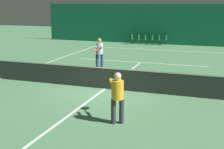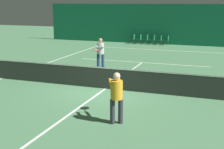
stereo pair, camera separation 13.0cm
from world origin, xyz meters
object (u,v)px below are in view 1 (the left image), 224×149
tennis_net (105,77)px  courtside_chair_5 (165,40)px  player_near (117,94)px  courtside_chair_1 (137,38)px  courtside_chair_3 (151,39)px  courtside_chair_0 (131,38)px  player_far (99,51)px  courtside_chair_4 (158,39)px  courtside_chair_2 (144,39)px

tennis_net → courtside_chair_5: bearing=90.0°
player_near → courtside_chair_5: 18.53m
courtside_chair_1 → courtside_chair_3: (1.23, 0.00, 0.00)m
courtside_chair_0 → courtside_chair_5: 3.07m
tennis_net → courtside_chair_3: size_ratio=14.29×
tennis_net → courtside_chair_1: (-2.46, 14.88, -0.03)m
player_far → courtside_chair_5: 11.25m
tennis_net → courtside_chair_0: 15.19m
courtside_chair_1 → courtside_chair_4: 1.84m
courtside_chair_2 → courtside_chair_5: bearing=90.0°
player_far → courtside_chair_5: bearing=160.7°
courtside_chair_0 → courtside_chair_3: bearing=90.0°
courtside_chair_0 → courtside_chair_3: size_ratio=1.00×
courtside_chair_0 → courtside_chair_3: (1.84, 0.00, 0.00)m
player_far → courtside_chair_1: player_far is taller
courtside_chair_2 → courtside_chair_3: bearing=90.0°
player_near → courtside_chair_3: player_near is taller
tennis_net → courtside_chair_2: bearing=97.1°
player_near → courtside_chair_1: bearing=-14.7°
tennis_net → courtside_chair_5: size_ratio=14.29×
player_near → courtside_chair_4: player_near is taller
courtside_chair_3 → courtside_chair_5: 1.23m
tennis_net → courtside_chair_0: size_ratio=14.29×
courtside_chair_1 → courtside_chair_2: 0.61m
courtside_chair_3 → courtside_chair_4: bearing=90.0°
courtside_chair_5 → courtside_chair_2: bearing=-90.0°
player_far → courtside_chair_3: bearing=166.9°
courtside_chair_0 → courtside_chair_4: size_ratio=1.00×
tennis_net → courtside_chair_0: bearing=101.7°
tennis_net → player_far: 4.19m
courtside_chair_0 → courtside_chair_5: (3.07, 0.00, 0.00)m
courtside_chair_2 → courtside_chair_4: (1.23, 0.00, 0.00)m
player_far → courtside_chair_4: bearing=163.8°
tennis_net → courtside_chair_0: tennis_net is taller
courtside_chair_2 → courtside_chair_0: bearing=-90.0°
courtside_chair_4 → courtside_chair_2: bearing=-90.0°
courtside_chair_1 → courtside_chair_3: size_ratio=1.00×
player_far → tennis_net: bearing=14.6°
player_near → courtside_chair_0: 19.06m
tennis_net → courtside_chair_5: (-0.00, 14.88, -0.03)m
courtside_chair_0 → courtside_chair_1: (0.61, 0.00, 0.00)m
courtside_chair_4 → courtside_chair_5: bearing=90.0°
player_near → courtside_chair_1: (-4.19, 18.44, -0.47)m
player_far → courtside_chair_4: player_far is taller
courtside_chair_2 → courtside_chair_3: size_ratio=1.00×
tennis_net → courtside_chair_1: bearing=99.4°
courtside_chair_2 → tennis_net: bearing=7.1°
courtside_chair_4 → tennis_net: bearing=2.4°
tennis_net → courtside_chair_4: (-0.62, 14.88, -0.03)m
player_near → courtside_chair_1: 18.92m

